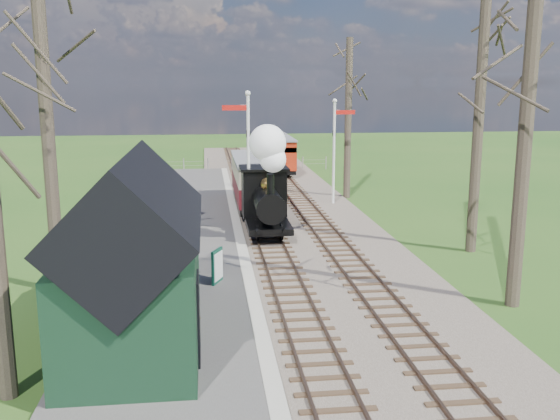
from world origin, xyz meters
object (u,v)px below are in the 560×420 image
at_px(semaphore_near, 247,152).
at_px(sign_board, 217,266).
at_px(semaphore_far, 335,143).
at_px(locomotive, 266,188).
at_px(bench, 179,323).
at_px(red_carriage_b, 270,147).
at_px(red_carriage_a, 278,155).
at_px(station_shed, 134,264).
at_px(person, 195,278).
at_px(coach, 255,179).

xyz_separation_m(semaphore_near, sign_board, (-1.47, -7.39, -2.87)).
relative_size(semaphore_near, semaphore_far, 1.09).
xyz_separation_m(locomotive, bench, (-3.27, -10.98, -1.55)).
distance_m(semaphore_near, red_carriage_b, 23.09).
xyz_separation_m(red_carriage_a, red_carriage_b, (0.00, 5.50, 0.00)).
bearing_deg(station_shed, red_carriage_b, 78.77).
bearing_deg(station_shed, person, 66.47).
bearing_deg(red_carriage_b, locomotive, -96.32).
bearing_deg(coach, sign_board, -100.05).
distance_m(station_shed, bench, 1.94).
height_order(semaphore_far, bench, semaphore_far).
relative_size(locomotive, sign_board, 4.28).
height_order(station_shed, coach, station_shed).
bearing_deg(station_shed, red_carriage_a, 76.73).
relative_size(semaphore_near, coach, 0.82).
xyz_separation_m(station_shed, coach, (4.30, 17.24, -0.67)).
bearing_deg(locomotive, coach, 89.89).
bearing_deg(person, sign_board, -39.23).
relative_size(bench, person, 1.27).
height_order(locomotive, bench, locomotive).
relative_size(red_carriage_a, sign_board, 4.60).
bearing_deg(red_carriage_b, sign_board, -99.12).
xyz_separation_m(semaphore_far, person, (-7.31, -14.87, -2.50)).
xyz_separation_m(sign_board, person, (-0.69, -1.48, 0.10)).
relative_size(semaphore_near, locomotive, 1.31).
relative_size(station_shed, coach, 0.83).
distance_m(locomotive, red_carriage_b, 23.72).
height_order(station_shed, person, station_shed).
distance_m(semaphore_near, bench, 12.44).
bearing_deg(semaphore_far, locomotive, -122.71).
distance_m(station_shed, semaphore_near, 12.58).
xyz_separation_m(locomotive, red_carriage_a, (2.61, 18.07, -0.68)).
bearing_deg(semaphore_far, bench, -113.27).
bearing_deg(person, coach, -25.85).
bearing_deg(red_carriage_b, bench, -99.66).
relative_size(locomotive, bench, 2.87).
height_order(bench, person, person).
relative_size(semaphore_near, bench, 3.75).
height_order(semaphore_near, red_carriage_b, semaphore_near).
bearing_deg(semaphore_far, red_carriage_b, 96.05).
bearing_deg(person, station_shed, 142.36).
height_order(locomotive, sign_board, locomotive).
height_order(station_shed, bench, station_shed).
xyz_separation_m(station_shed, locomotive, (4.29, 11.17, -0.09)).
distance_m(semaphore_near, coach, 5.67).
bearing_deg(red_carriage_b, station_shed, -101.23).
relative_size(station_shed, sign_board, 5.67).
distance_m(semaphore_far, red_carriage_a, 11.53).
distance_m(semaphore_near, sign_board, 8.06).
xyz_separation_m(coach, person, (-2.93, -14.11, -0.74)).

